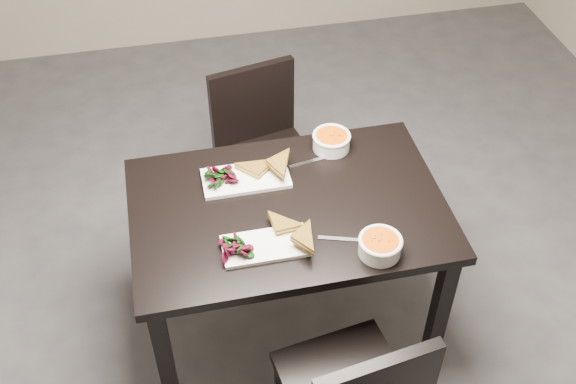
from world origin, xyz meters
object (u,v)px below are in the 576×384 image
at_px(chair_far, 262,144).
at_px(soup_bowl_far, 331,140).
at_px(plate_near, 265,246).
at_px(soup_bowl_near, 380,245).
at_px(plate_far, 246,178).
at_px(table, 288,223).

xyz_separation_m(chair_far, soup_bowl_far, (0.22, -0.41, 0.31)).
distance_m(plate_near, soup_bowl_near, 0.41).
height_order(chair_far, plate_near, chair_far).
distance_m(plate_near, soup_bowl_far, 0.61).
relative_size(chair_far, soup_bowl_near, 5.40).
relative_size(soup_bowl_near, plate_far, 0.46).
bearing_deg(plate_far, soup_bowl_far, 17.68).
xyz_separation_m(table, chair_far, (0.03, 0.70, -0.17)).
height_order(table, chair_far, chair_far).
bearing_deg(table, soup_bowl_near, -48.60).
height_order(table, soup_bowl_far, soup_bowl_far).
bearing_deg(table, plate_far, 127.18).
bearing_deg(plate_far, soup_bowl_near, -50.09).
relative_size(chair_far, plate_near, 2.74).
height_order(table, soup_bowl_near, soup_bowl_near).
distance_m(chair_far, plate_far, 0.61).
distance_m(chair_far, plate_near, 0.95).
height_order(table, plate_far, plate_far).
distance_m(table, chair_far, 0.72).
xyz_separation_m(soup_bowl_near, plate_far, (-0.40, 0.48, -0.03)).
relative_size(table, soup_bowl_near, 7.62).
height_order(soup_bowl_near, soup_bowl_far, same).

